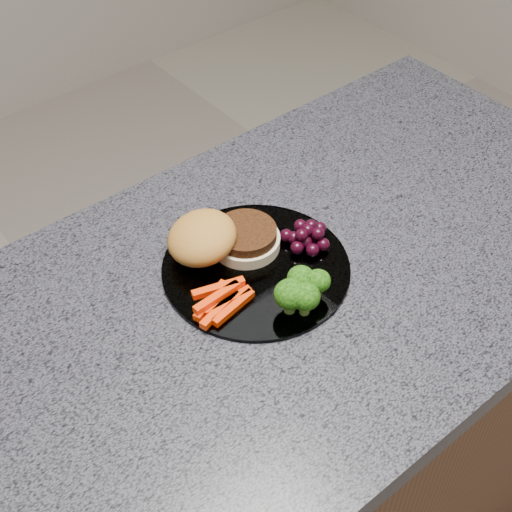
{
  "coord_description": "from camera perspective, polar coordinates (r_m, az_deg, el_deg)",
  "views": [
    {
      "loc": [
        -0.44,
        -0.49,
        1.61
      ],
      "look_at": [
        -0.0,
        0.04,
        0.93
      ],
      "focal_mm": 50.0,
      "sensor_mm": 36.0,
      "label": 1
    }
  ],
  "objects": [
    {
      "name": "countertop",
      "position": [
        0.98,
        1.48,
        -3.01
      ],
      "size": [
        1.2,
        0.6,
        0.04
      ],
      "primitive_type": "cube",
      "color": "#4E4D57",
      "rests_on": "island_cabinet"
    },
    {
      "name": "grape_bunch",
      "position": [
        1.0,
        4.11,
        1.6
      ],
      "size": [
        0.07,
        0.07,
        0.03
      ],
      "rotation": [
        0.0,
        0.0,
        -0.3
      ],
      "color": "black",
      "rests_on": "plate"
    },
    {
      "name": "carrot_sticks",
      "position": [
        0.93,
        -2.85,
        -3.53
      ],
      "size": [
        0.09,
        0.06,
        0.02
      ],
      "rotation": [
        0.0,
        0.0,
        -0.22
      ],
      "color": "#FF3604",
      "rests_on": "plate"
    },
    {
      "name": "burger",
      "position": [
        0.99,
        -3.08,
        1.27
      ],
      "size": [
        0.18,
        0.14,
        0.05
      ],
      "rotation": [
        0.0,
        0.0,
        -0.26
      ],
      "color": "beige",
      "rests_on": "plate"
    },
    {
      "name": "broccoli",
      "position": [
        0.91,
        3.64,
        -2.7
      ],
      "size": [
        0.08,
        0.07,
        0.05
      ],
      "rotation": [
        0.0,
        0.0,
        0.21
      ],
      "color": "olive",
      "rests_on": "plate"
    },
    {
      "name": "island_cabinet",
      "position": [
        1.35,
        1.12,
        -15.92
      ],
      "size": [
        1.2,
        0.6,
        0.86
      ],
      "primitive_type": "cube",
      "color": "brown",
      "rests_on": "ground"
    },
    {
      "name": "plate",
      "position": [
        0.98,
        0.0,
        -0.95
      ],
      "size": [
        0.26,
        0.26,
        0.01
      ],
      "primitive_type": "cylinder",
      "color": "white",
      "rests_on": "countertop"
    }
  ]
}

